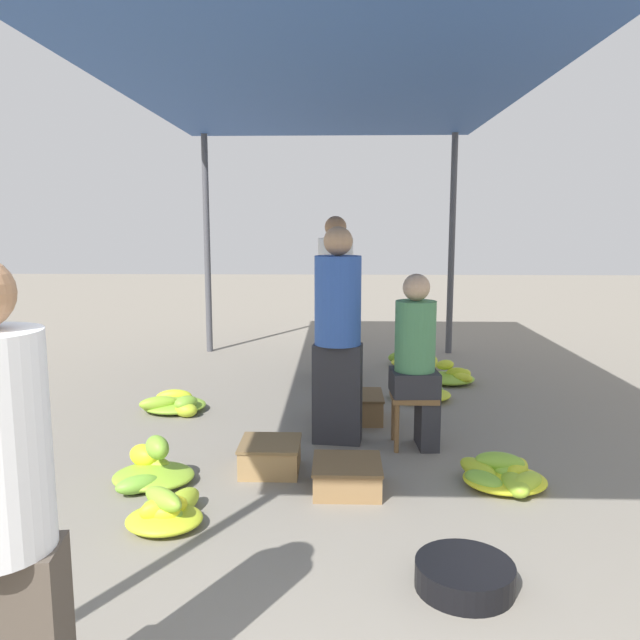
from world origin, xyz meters
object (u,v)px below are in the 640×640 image
at_px(banana_pile_left_0, 167,512).
at_px(banana_pile_left_1, 175,404).
at_px(banana_pile_right_0, 419,392).
at_px(banana_pile_right_1, 451,376).
at_px(crate_mid, 347,476).
at_px(banana_pile_right_3, 504,476).
at_px(vendor_seated, 417,358).
at_px(basin_black, 464,576).
at_px(stool, 414,404).
at_px(crate_far, 270,456).
at_px(crate_near, 355,407).
at_px(shopper_walking_mid, 335,296).
at_px(banana_pile_right_2, 415,359).
at_px(shopper_walking_far, 338,332).
at_px(banana_pile_left_2, 151,470).

bearing_deg(banana_pile_left_0, banana_pile_left_1, 103.64).
bearing_deg(banana_pile_right_0, banana_pile_right_1, 56.14).
bearing_deg(crate_mid, banana_pile_right_0, 71.17).
bearing_deg(banana_pile_right_3, banana_pile_right_1, 87.06).
distance_m(vendor_seated, crate_mid, 1.13).
xyz_separation_m(basin_black, banana_pile_left_0, (-1.53, 0.56, 0.02)).
distance_m(stool, basin_black, 1.89).
distance_m(crate_mid, crate_far, 0.60).
distance_m(vendor_seated, banana_pile_right_0, 1.46).
distance_m(banana_pile_left_0, crate_near, 2.23).
xyz_separation_m(vendor_seated, banana_pile_right_3, (0.47, -0.74, -0.60)).
height_order(vendor_seated, banana_pile_right_1, vendor_seated).
relative_size(banana_pile_right_1, crate_mid, 1.33).
bearing_deg(banana_pile_left_0, basin_black, -20.12).
xyz_separation_m(banana_pile_right_1, crate_far, (-1.65, -2.44, 0.03)).
bearing_deg(shopper_walking_mid, crate_mid, -88.10).
bearing_deg(banana_pile_right_3, crate_far, 171.41).
height_order(banana_pile_left_1, crate_far, crate_far).
relative_size(crate_near, crate_mid, 1.09).
relative_size(crate_near, crate_far, 1.16).
distance_m(banana_pile_left_0, banana_pile_right_3, 2.08).
relative_size(crate_mid, crate_far, 1.07).
bearing_deg(basin_black, crate_near, 99.91).
bearing_deg(crate_mid, crate_far, 150.31).
xyz_separation_m(banana_pile_right_2, crate_near, (-0.76, -2.06, 0.02)).
relative_size(vendor_seated, shopper_walking_mid, 0.75).
height_order(stool, banana_pile_right_3, stool).
distance_m(stool, banana_pile_left_0, 2.02).
bearing_deg(banana_pile_right_3, banana_pile_left_1, 148.14).
height_order(crate_near, shopper_walking_far, shopper_walking_far).
xyz_separation_m(banana_pile_left_1, banana_pile_right_2, (2.38, 1.87, 0.03)).
relative_size(stool, banana_pile_left_2, 0.72).
relative_size(banana_pile_left_2, crate_near, 1.21).
bearing_deg(shopper_walking_mid, vendor_seated, -73.23).
relative_size(banana_pile_right_0, banana_pile_right_3, 1.05).
xyz_separation_m(banana_pile_left_2, crate_far, (0.75, 0.22, 0.02)).
bearing_deg(crate_far, banana_pile_left_1, 126.97).
bearing_deg(banana_pile_right_1, banana_pile_right_2, 110.34).
bearing_deg(banana_pile_left_2, banana_pile_right_2, 58.32).
distance_m(banana_pile_right_2, crate_far, 3.49).
relative_size(banana_pile_right_0, crate_mid, 1.36).
relative_size(crate_mid, shopper_walking_far, 0.26).
xyz_separation_m(banana_pile_left_0, shopper_walking_far, (0.94, 1.39, 0.78)).
xyz_separation_m(vendor_seated, shopper_walking_mid, (-0.62, 2.06, 0.23)).
height_order(banana_pile_left_2, banana_pile_right_1, banana_pile_left_2).
bearing_deg(banana_pile_right_2, vendor_seated, -96.86).
xyz_separation_m(stool, banana_pile_left_1, (-2.03, 0.83, -0.26)).
xyz_separation_m(crate_mid, shopper_walking_far, (-0.06, 0.89, 0.76)).
xyz_separation_m(banana_pile_right_0, banana_pile_right_2, (0.13, 1.38, 0.03)).
bearing_deg(crate_far, shopper_walking_mid, 80.70).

